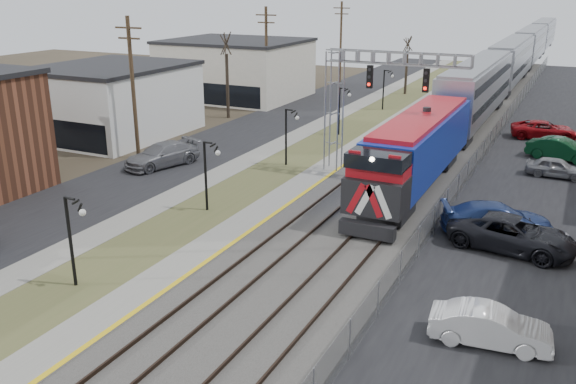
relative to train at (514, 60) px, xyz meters
The scene contains 22 objects.
street_west 42.20m from the train, 113.82° to the right, with size 7.00×120.00×0.04m, color black.
sidewalk 40.60m from the train, 107.98° to the right, with size 2.00×120.00×0.08m, color gray.
grass_median 39.77m from the train, 103.86° to the right, with size 4.00×120.00×0.06m, color #4E542C.
platform 39.16m from the train, 99.58° to the right, with size 2.00×120.00×0.24m, color gray.
ballast_bed 38.65m from the train, 92.23° to the right, with size 8.00×120.00×0.20m, color #595651.
platform_edge 39.01m from the train, 98.30° to the right, with size 0.24×120.00×0.01m, color gold.
track_near 38.76m from the train, 95.19° to the right, with size 1.58×120.00×0.15m.
track_far 38.61m from the train, 90.00° to the right, with size 1.58×120.00×0.15m.
train is the anchor object (origin of this frame).
signal_gantry 45.80m from the train, 95.37° to the right, with size 9.00×1.07×8.15m.
lampposts 56.05m from the train, 99.76° to the right, with size 0.14×62.14×4.00m.
utility_poles 52.52m from the train, 112.40° to the right, with size 0.28×80.28×10.00m.
fence 38.67m from the train, 85.99° to the right, with size 0.04×120.00×1.60m, color gray.
buildings_west 55.98m from the train, 118.25° to the right, with size 14.00×67.00×7.00m.
bare_trees 39.08m from the train, 117.70° to the right, with size 12.30×42.30×5.95m.
car_lot_b 62.84m from the train, 83.81° to the right, with size 1.45×4.15×1.37m, color silver.
car_lot_c 54.13m from the train, 83.15° to the right, with size 2.70×5.85×1.63m, color black.
car_lot_d 52.29m from the train, 83.96° to the right, with size 2.23×5.49×1.59m, color navy.
car_lot_e 41.05m from the train, 79.31° to the right, with size 1.52×3.77×1.29m, color slate.
car_lot_f 36.61m from the train, 77.88° to the right, with size 1.65×4.73×1.56m, color #0B371C.
car_street_b 52.41m from the train, 109.08° to the right, with size 2.23×5.50×1.60m, color slate.
car_lot_g 30.05m from the train, 78.36° to the right, with size 2.40×5.20×1.44m, color maroon.
Camera 1 is at (14.06, -8.68, 12.03)m, focal length 38.00 mm.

